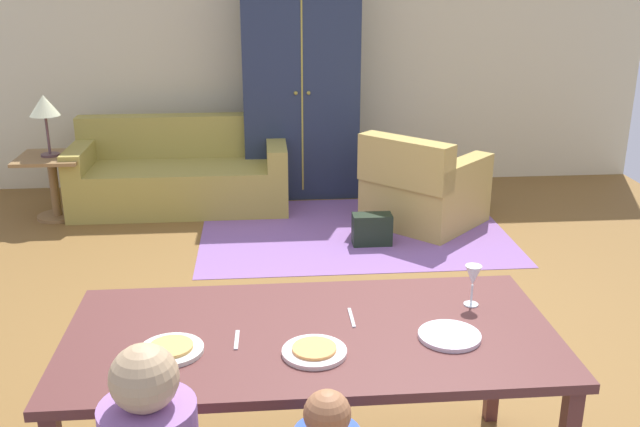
# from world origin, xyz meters

# --- Properties ---
(ground_plane) EXTENTS (7.14, 6.05, 0.02)m
(ground_plane) POSITION_xyz_m (0.00, 0.42, -0.01)
(ground_plane) COLOR brown
(back_wall) EXTENTS (7.14, 0.10, 2.70)m
(back_wall) POSITION_xyz_m (0.00, 3.50, 1.35)
(back_wall) COLOR beige
(back_wall) RESTS_ON ground_plane
(dining_table) EXTENTS (1.99, 0.95, 0.76)m
(dining_table) POSITION_xyz_m (-0.23, -1.25, 0.69)
(dining_table) COLOR brown
(dining_table) RESTS_ON ground_plane
(plate_near_man) EXTENTS (0.25, 0.25, 0.02)m
(plate_near_man) POSITION_xyz_m (-0.78, -1.37, 0.77)
(plate_near_man) COLOR silver
(plate_near_man) RESTS_ON dining_table
(pizza_near_man) EXTENTS (0.17, 0.17, 0.01)m
(pizza_near_man) POSITION_xyz_m (-0.78, -1.37, 0.78)
(pizza_near_man) COLOR #DAA451
(pizza_near_man) RESTS_ON plate_near_man
(plate_near_child) EXTENTS (0.25, 0.25, 0.02)m
(plate_near_child) POSITION_xyz_m (-0.23, -1.43, 0.77)
(plate_near_child) COLOR silver
(plate_near_child) RESTS_ON dining_table
(pizza_near_child) EXTENTS (0.17, 0.17, 0.01)m
(pizza_near_child) POSITION_xyz_m (-0.23, -1.43, 0.78)
(pizza_near_child) COLOR #E39A4E
(pizza_near_child) RESTS_ON plate_near_child
(plate_near_woman) EXTENTS (0.25, 0.25, 0.02)m
(plate_near_woman) POSITION_xyz_m (0.31, -1.35, 0.77)
(plate_near_woman) COLOR silver
(plate_near_woman) RESTS_ON dining_table
(wine_glass) EXTENTS (0.07, 0.07, 0.19)m
(wine_glass) POSITION_xyz_m (0.48, -1.07, 0.89)
(wine_glass) COLOR silver
(wine_glass) RESTS_ON dining_table
(fork) EXTENTS (0.02, 0.15, 0.01)m
(fork) POSITION_xyz_m (-0.53, -1.30, 0.76)
(fork) COLOR silver
(fork) RESTS_ON dining_table
(knife) EXTENTS (0.01, 0.17, 0.01)m
(knife) POSITION_xyz_m (-0.05, -1.15, 0.76)
(knife) COLOR silver
(knife) RESTS_ON dining_table
(area_rug) EXTENTS (2.60, 1.80, 0.01)m
(area_rug) POSITION_xyz_m (0.36, 1.89, 0.00)
(area_rug) COLOR #875CA0
(area_rug) RESTS_ON ground_plane
(couch) EXTENTS (1.98, 0.86, 0.82)m
(couch) POSITION_xyz_m (-1.17, 2.75, 0.30)
(couch) COLOR #A79743
(couch) RESTS_ON ground_plane
(armchair) EXTENTS (1.21, 1.21, 0.82)m
(armchair) POSITION_xyz_m (0.99, 2.05, 0.32)
(armchair) COLOR tan
(armchair) RESTS_ON ground_plane
(armoire) EXTENTS (1.10, 0.59, 2.10)m
(armoire) POSITION_xyz_m (-0.02, 3.11, 1.05)
(armoire) COLOR #242E47
(armoire) RESTS_ON ground_plane
(side_table) EXTENTS (0.56, 0.56, 0.58)m
(side_table) POSITION_xyz_m (-2.27, 2.49, 0.38)
(side_table) COLOR olive
(side_table) RESTS_ON ground_plane
(table_lamp) EXTENTS (0.26, 0.26, 0.54)m
(table_lamp) POSITION_xyz_m (-2.27, 2.49, 1.01)
(table_lamp) COLOR brown
(table_lamp) RESTS_ON side_table
(handbag) EXTENTS (0.32, 0.16, 0.26)m
(handbag) POSITION_xyz_m (0.47, 1.59, 0.13)
(handbag) COLOR black
(handbag) RESTS_ON ground_plane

